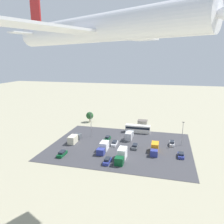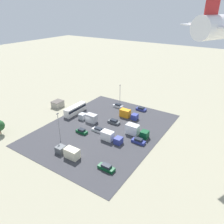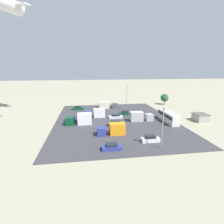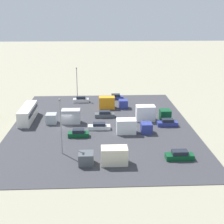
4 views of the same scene
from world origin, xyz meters
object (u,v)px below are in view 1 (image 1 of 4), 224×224
(parked_car_0, at_px, (181,155))
(parked_truck_2, at_px, (74,139))
(parked_car_4, at_px, (107,161))
(airplane, at_px, (100,28))
(bus, at_px, (138,128))
(parked_car_1, at_px, (172,143))
(parked_car_6, at_px, (62,154))
(parked_car_5, at_px, (115,143))
(parked_car_2, at_px, (107,138))
(parked_truck_0, at_px, (121,155))
(shed_building, at_px, (142,123))
(parked_truck_3, at_px, (155,149))
(parked_truck_1, at_px, (103,147))
(parked_truck_4, at_px, (129,135))
(parked_car_3, at_px, (135,146))

(parked_car_0, bearing_deg, parked_truck_2, 174.56)
(parked_car_4, xyz_separation_m, airplane, (-6.07, 25.10, 35.76))
(bus, distance_m, airplane, 66.50)
(parked_car_1, height_order, parked_car_6, parked_car_1)
(parked_car_6, xyz_separation_m, airplane, (-22.31, 26.51, 35.77))
(parked_car_5, bearing_deg, parked_car_2, 133.37)
(airplane, bearing_deg, parked_truck_0, -149.55)
(parked_car_0, relative_size, parked_car_5, 0.90)
(parked_truck_0, bearing_deg, parked_car_4, 38.36)
(shed_building, xyz_separation_m, parked_truck_2, (23.38, 28.69, 0.12))
(shed_building, bearing_deg, parked_truck_3, 104.23)
(shed_building, height_order, parked_truck_1, parked_truck_1)
(shed_building, bearing_deg, parked_car_4, 82.02)
(parked_car_0, xyz_separation_m, parked_car_4, (22.55, 10.22, 0.07))
(shed_building, bearing_deg, parked_car_1, 121.38)
(parked_car_1, distance_m, parked_car_2, 25.14)
(parked_car_2, height_order, airplane, airplane)
(parked_car_5, height_order, parked_car_6, parked_car_6)
(parked_car_2, distance_m, parked_truck_2, 13.20)
(parked_truck_3, bearing_deg, shed_building, -75.77)
(parked_truck_1, bearing_deg, parked_truck_2, -22.76)
(parked_truck_0, height_order, parked_truck_2, parked_truck_0)
(parked_truck_0, height_order, parked_truck_4, parked_truck_0)
(shed_building, xyz_separation_m, parked_car_5, (7.34, 27.59, -0.63))
(parked_truck_2, height_order, parked_truck_4, parked_truck_4)
(parked_car_4, distance_m, parked_truck_3, 18.20)
(parked_truck_3, relative_size, parked_truck_4, 0.97)
(parked_car_2, bearing_deg, parked_car_5, -46.63)
(parked_car_0, distance_m, parked_car_3, 16.28)
(parked_car_3, height_order, parked_car_5, parked_car_3)
(bus, relative_size, airplane, 0.27)
(parked_car_0, distance_m, parked_truck_3, 8.90)
(bus, relative_size, parked_car_3, 2.33)
(parked_truck_2, bearing_deg, airplane, -59.05)
(shed_building, bearing_deg, parked_car_2, 64.13)
(parked_car_3, distance_m, parked_truck_1, 11.82)
(parked_car_1, relative_size, parked_car_3, 0.94)
(parked_truck_0, height_order, parked_truck_3, parked_truck_0)
(shed_building, distance_m, airplane, 76.42)
(bus, bearing_deg, parked_truck_2, -52.04)
(parked_car_1, xyz_separation_m, parked_truck_3, (5.97, 8.28, 0.71))
(parked_car_4, distance_m, airplane, 44.12)
(parked_truck_0, xyz_separation_m, parked_truck_1, (7.67, -5.26, -0.23))
(parked_truck_2, distance_m, parked_truck_4, 22.11)
(parked_truck_0, bearing_deg, parked_truck_3, -138.69)
(bus, distance_m, parked_car_5, 17.80)
(parked_truck_1, bearing_deg, parked_car_6, 29.09)
(bus, distance_m, parked_car_6, 37.07)
(parked_truck_1, bearing_deg, parked_car_5, -109.86)
(parked_car_1, bearing_deg, parked_car_4, 45.43)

